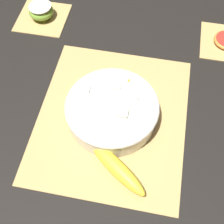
{
  "coord_description": "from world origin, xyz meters",
  "views": [
    {
      "loc": [
        -0.42,
        -0.08,
        0.71
      ],
      "look_at": [
        0.0,
        0.0,
        0.03
      ],
      "focal_mm": 50.0,
      "sensor_mm": 36.0,
      "label": 1
    }
  ],
  "objects": [
    {
      "name": "whole_banana",
      "position": [
        -0.15,
        -0.04,
        0.03
      ],
      "size": [
        0.14,
        0.17,
        0.04
      ],
      "color": "yellow",
      "rests_on": "bamboo_mat_center"
    },
    {
      "name": "fruit_salad_bowl",
      "position": [
        -0.0,
        -0.0,
        0.04
      ],
      "size": [
        0.24,
        0.24,
        0.07
      ],
      "color": "silver",
      "rests_on": "bamboo_mat_center"
    },
    {
      "name": "bamboo_mat_center",
      "position": [
        0.0,
        0.0,
        0.0
      ],
      "size": [
        0.46,
        0.39,
        0.01
      ],
      "color": "tan",
      "rests_on": "ground_plane"
    },
    {
      "name": "ground_plane",
      "position": [
        0.0,
        0.0,
        0.0
      ],
      "size": [
        6.0,
        6.0,
        0.0
      ],
      "primitive_type": "plane",
      "color": "black"
    },
    {
      "name": "coaster_mat_far_right",
      "position": [
        0.34,
        0.3,
        0.0
      ],
      "size": [
        0.16,
        0.16,
        0.01
      ],
      "color": "tan",
      "rests_on": "ground_plane"
    },
    {
      "name": "apple_half",
      "position": [
        0.34,
        0.3,
        0.03
      ],
      "size": [
        0.08,
        0.08,
        0.04
      ],
      "color": "#7FAD38",
      "rests_on": "coaster_mat_far_right"
    }
  ]
}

